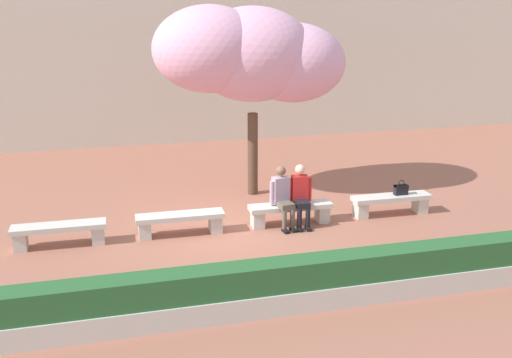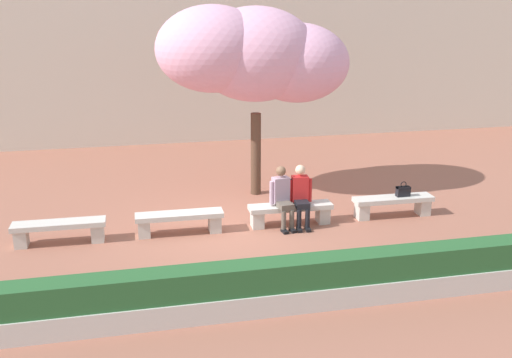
% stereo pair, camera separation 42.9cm
% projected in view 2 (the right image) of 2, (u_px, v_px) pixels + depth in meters
% --- Properties ---
extents(ground_plane, '(100.00, 100.00, 0.00)m').
position_uv_depth(ground_plane, '(236.00, 229.00, 12.47)').
color(ground_plane, '#9E604C').
extents(building_facade, '(28.00, 4.00, 7.85)m').
position_uv_depth(building_facade, '(180.00, 20.00, 20.89)').
color(building_facade, beige).
rests_on(building_facade, ground).
extents(stone_bench_west_end, '(1.78, 0.45, 0.45)m').
position_uv_depth(stone_bench_west_end, '(59.00, 229.00, 11.65)').
color(stone_bench_west_end, beige).
rests_on(stone_bench_west_end, ground).
extents(stone_bench_near_west, '(1.78, 0.45, 0.45)m').
position_uv_depth(stone_bench_near_west, '(180.00, 220.00, 12.14)').
color(stone_bench_near_west, beige).
rests_on(stone_bench_near_west, ground).
extents(stone_bench_center, '(1.78, 0.45, 0.45)m').
position_uv_depth(stone_bench_center, '(290.00, 211.00, 12.63)').
color(stone_bench_center, beige).
rests_on(stone_bench_center, ground).
extents(stone_bench_near_east, '(1.78, 0.45, 0.45)m').
position_uv_depth(stone_bench_near_east, '(393.00, 203.00, 13.13)').
color(stone_bench_near_east, beige).
rests_on(stone_bench_near_east, ground).
extents(person_seated_left, '(0.51, 0.71, 1.29)m').
position_uv_depth(person_seated_left, '(282.00, 195.00, 12.43)').
color(person_seated_left, black).
rests_on(person_seated_left, ground).
extents(person_seated_right, '(0.51, 0.70, 1.29)m').
position_uv_depth(person_seated_right, '(301.00, 193.00, 12.51)').
color(person_seated_right, black).
rests_on(person_seated_right, ground).
extents(handbag, '(0.30, 0.15, 0.34)m').
position_uv_depth(handbag, '(403.00, 191.00, 13.09)').
color(handbag, black).
rests_on(handbag, stone_bench_near_east).
extents(cherry_tree_main, '(4.56, 2.55, 4.50)m').
position_uv_depth(cherry_tree_main, '(255.00, 55.00, 13.82)').
color(cherry_tree_main, '#513828').
rests_on(cherry_tree_main, ground).
extents(planter_hedge_foreground, '(13.67, 0.50, 0.80)m').
position_uv_depth(planter_hedge_foreground, '(279.00, 286.00, 9.13)').
color(planter_hedge_foreground, beige).
rests_on(planter_hedge_foreground, ground).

